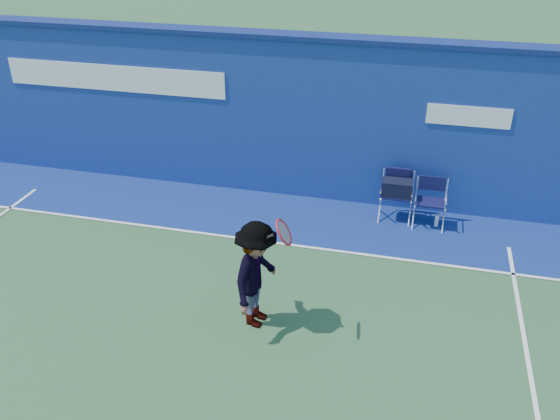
% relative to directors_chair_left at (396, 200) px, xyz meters
% --- Properties ---
extents(ground, '(80.00, 80.00, 0.00)m').
position_rel_directors_chair_left_xyz_m(ground, '(-2.55, -4.55, -0.39)').
color(ground, '#2D5530').
rests_on(ground, ground).
extents(stadium_wall, '(24.00, 0.50, 3.08)m').
position_rel_directors_chair_left_xyz_m(stadium_wall, '(-2.56, 0.65, 1.16)').
color(stadium_wall, navy).
rests_on(stadium_wall, ground).
extents(out_of_bounds_strip, '(24.00, 1.80, 0.01)m').
position_rel_directors_chair_left_xyz_m(out_of_bounds_strip, '(-2.55, -0.45, -0.38)').
color(out_of_bounds_strip, navy).
rests_on(out_of_bounds_strip, ground).
extents(court_lines, '(24.00, 12.00, 0.01)m').
position_rel_directors_chair_left_xyz_m(court_lines, '(-2.55, -3.95, -0.37)').
color(court_lines, white).
rests_on(court_lines, out_of_bounds_strip).
extents(directors_chair_left, '(0.54, 0.50, 0.91)m').
position_rel_directors_chair_left_xyz_m(directors_chair_left, '(0.00, 0.00, 0.00)').
color(directors_chair_left, silver).
rests_on(directors_chair_left, ground).
extents(directors_chair_right, '(0.52, 0.46, 0.86)m').
position_rel_directors_chair_left_xyz_m(directors_chair_right, '(0.60, -0.10, -0.12)').
color(directors_chair_right, silver).
rests_on(directors_chair_right, ground).
extents(water_bottle, '(0.07, 0.07, 0.22)m').
position_rel_directors_chair_left_xyz_m(water_bottle, '(0.75, -0.10, -0.28)').
color(water_bottle, white).
rests_on(water_bottle, ground).
extents(tennis_player, '(0.89, 1.09, 1.74)m').
position_rel_directors_chair_left_xyz_m(tennis_player, '(-1.63, -3.40, 0.40)').
color(tennis_player, '#EA4738').
rests_on(tennis_player, ground).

